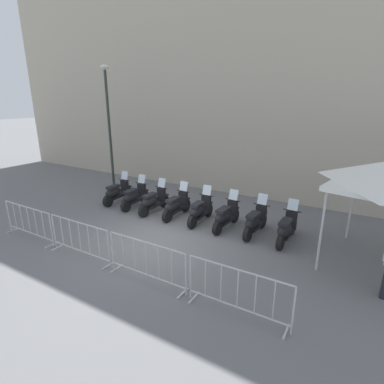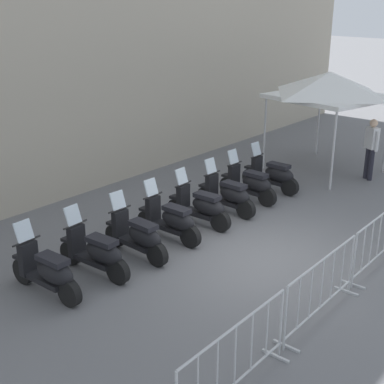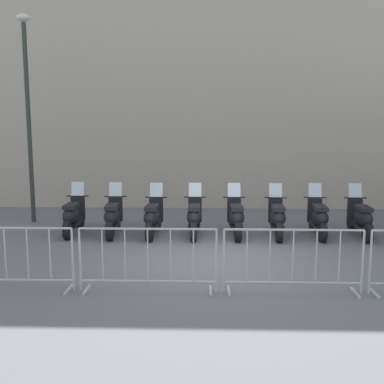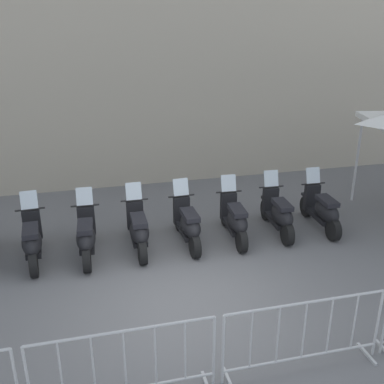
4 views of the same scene
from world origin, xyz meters
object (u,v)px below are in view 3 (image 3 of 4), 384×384
(motorcycle_2, at_px, (153,218))
(motorcycle_4, at_px, (236,218))
(motorcycle_5, at_px, (277,218))
(barrier_segment_2, at_px, (293,262))
(motorcycle_1, at_px, (113,217))
(motorcycle_7, at_px, (361,219))
(motorcycle_6, at_px, (318,218))
(barrier_segment_0, at_px, (6,259))
(motorcycle_3, at_px, (194,218))
(barrier_segment_1, at_px, (148,261))
(motorcycle_0, at_px, (73,216))
(street_lamp, at_px, (27,99))

(motorcycle_2, xyz_separation_m, motorcycle_4, (1.97, 0.44, 0.00))
(motorcycle_5, bearing_deg, barrier_segment_2, -83.59)
(motorcycle_1, distance_m, motorcycle_7, 6.02)
(motorcycle_2, relative_size, motorcycle_4, 1.01)
(motorcycle_6, relative_size, barrier_segment_0, 0.78)
(barrier_segment_0, bearing_deg, motorcycle_3, 63.28)
(motorcycle_4, height_order, barrier_segment_1, motorcycle_4)
(motorcycle_2, xyz_separation_m, barrier_segment_0, (-1.19, -4.06, 0.07))
(motorcycle_3, height_order, motorcycle_6, same)
(motorcycle_4, distance_m, barrier_segment_1, 4.13)
(motorcycle_6, relative_size, barrier_segment_2, 0.78)
(motorcycle_0, bearing_deg, motorcycle_6, 11.05)
(motorcycle_1, height_order, motorcycle_2, same)
(motorcycle_2, distance_m, motorcycle_3, 1.01)
(motorcycle_6, relative_size, street_lamp, 0.31)
(motorcycle_4, xyz_separation_m, barrier_segment_1, (-0.87, -4.04, 0.07))
(motorcycle_3, bearing_deg, motorcycle_0, -170.24)
(barrier_segment_2, bearing_deg, motorcycle_4, 111.44)
(motorcycle_1, height_order, barrier_segment_2, motorcycle_1)
(motorcycle_1, distance_m, barrier_segment_1, 4.04)
(motorcycle_1, height_order, motorcycle_7, same)
(motorcycle_3, relative_size, motorcycle_6, 1.00)
(barrier_segment_2, bearing_deg, barrier_segment_1, -168.43)
(motorcycle_0, relative_size, motorcycle_5, 0.99)
(motorcycle_5, relative_size, barrier_segment_1, 0.78)
(motorcycle_2, height_order, motorcycle_4, same)
(barrier_segment_0, bearing_deg, motorcycle_7, 39.94)
(motorcycle_5, relative_size, street_lamp, 0.31)
(motorcycle_1, xyz_separation_m, barrier_segment_1, (2.08, -3.46, 0.07))
(motorcycle_0, bearing_deg, motorcycle_3, 9.76)
(barrier_segment_1, bearing_deg, motorcycle_3, 91.67)
(motorcycle_3, xyz_separation_m, street_lamp, (-4.76, 0.55, 2.93))
(motorcycle_3, distance_m, barrier_segment_0, 4.82)
(motorcycle_1, bearing_deg, street_lamp, 161.66)
(motorcycle_2, distance_m, motorcycle_5, 3.01)
(motorcycle_1, xyz_separation_m, motorcycle_3, (1.97, 0.38, 0.00))
(motorcycle_6, distance_m, street_lamp, 8.24)
(motorcycle_6, bearing_deg, motorcycle_5, -165.33)
(motorcycle_0, relative_size, barrier_segment_1, 0.78)
(barrier_segment_0, distance_m, street_lamp, 6.20)
(motorcycle_2, height_order, barrier_segment_2, motorcycle_2)
(barrier_segment_2, height_order, street_lamp, street_lamp)
(motorcycle_2, bearing_deg, street_lamp, 168.21)
(motorcycle_2, relative_size, street_lamp, 0.31)
(motorcycle_5, bearing_deg, motorcycle_1, -169.01)
(motorcycle_2, relative_size, motorcycle_3, 1.00)
(motorcycle_2, distance_m, barrier_segment_0, 4.23)
(motorcycle_0, distance_m, motorcycle_1, 1.01)
(motorcycle_1, bearing_deg, motorcycle_2, 7.79)
(motorcycle_0, bearing_deg, motorcycle_4, 10.23)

